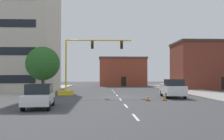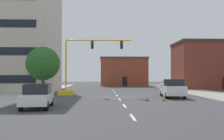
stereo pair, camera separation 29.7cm
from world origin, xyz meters
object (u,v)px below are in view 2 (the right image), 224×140
object	(u,v)px
pickup_truck_white	(172,89)
traffic_cone_roadside_b	(147,98)
sedan_white_near_left	(38,96)
traffic_signal_gantry	(75,77)
tree_left_near	(43,64)
traffic_cone_roadside_a	(164,97)

from	to	relation	value
pickup_truck_white	traffic_cone_roadside_b	size ratio (longest dim) A/B	9.00
sedan_white_near_left	traffic_cone_roadside_b	distance (m)	10.26
traffic_signal_gantry	pickup_truck_white	world-z (taller)	traffic_signal_gantry
tree_left_near	sedan_white_near_left	size ratio (longest dim) A/B	1.29
tree_left_near	traffic_cone_roadside_b	size ratio (longest dim) A/B	9.69
traffic_cone_roadside_a	traffic_cone_roadside_b	xyz separation A→B (m)	(-1.60, -0.05, -0.05)
traffic_signal_gantry	sedan_white_near_left	xyz separation A→B (m)	(-1.33, -12.74, -1.35)
pickup_truck_white	traffic_cone_roadside_a	xyz separation A→B (m)	(-1.76, -3.55, -0.63)
traffic_signal_gantry	traffic_cone_roadside_b	size ratio (longest dim) A/B	14.50
pickup_truck_white	traffic_cone_roadside_b	bearing A→B (deg)	-133.10
traffic_signal_gantry	sedan_white_near_left	world-z (taller)	traffic_signal_gantry
traffic_signal_gantry	tree_left_near	world-z (taller)	traffic_signal_gantry
sedan_white_near_left	traffic_cone_roadside_a	size ratio (longest dim) A/B	6.54
tree_left_near	sedan_white_near_left	xyz separation A→B (m)	(2.72, -13.23, -2.99)
pickup_truck_white	traffic_signal_gantry	bearing A→B (deg)	159.71
tree_left_near	traffic_cone_roadside_b	distance (m)	14.60
traffic_cone_roadside_b	tree_left_near	bearing A→B (deg)	145.02
pickup_truck_white	traffic_cone_roadside_a	size ratio (longest dim) A/B	7.82
traffic_cone_roadside_a	tree_left_near	bearing A→B (deg)	148.56
traffic_signal_gantry	tree_left_near	distance (m)	4.40
pickup_truck_white	traffic_cone_roadside_b	xyz separation A→B (m)	(-3.36, -3.59, -0.67)
pickup_truck_white	traffic_cone_roadside_b	world-z (taller)	pickup_truck_white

